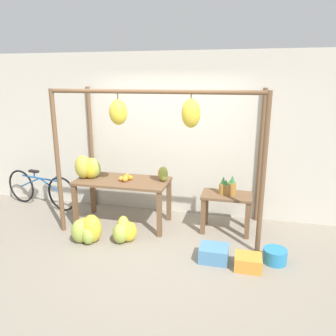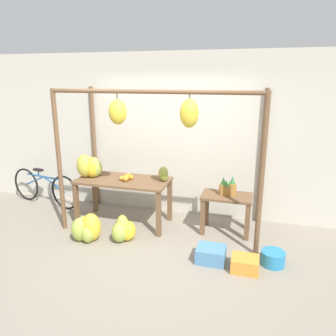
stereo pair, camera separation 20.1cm
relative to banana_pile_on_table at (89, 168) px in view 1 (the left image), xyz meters
name	(u,v)px [view 1 (the left image)]	position (x,y,z in m)	size (l,w,h in m)	color
ground_plane	(147,252)	(1.22, -0.82, -0.94)	(20.00, 20.00, 0.00)	gray
shop_wall_back	(172,135)	(1.22, 0.77, 0.46)	(8.00, 0.08, 2.80)	beige
stall_awning	(158,134)	(1.24, -0.19, 0.65)	(3.09, 1.28, 2.22)	brown
display_table_main	(123,187)	(0.57, 0.02, -0.29)	(1.51, 0.73, 0.77)	brown
display_table_side	(226,203)	(2.25, 0.14, -0.47)	(0.77, 0.48, 0.62)	brown
banana_pile_on_table	(89,168)	(0.00, 0.00, 0.00)	(0.50, 0.45, 0.39)	#9EB247
orange_pile	(126,178)	(0.63, 0.00, -0.13)	(0.21, 0.25, 0.09)	orange
pineapple_cluster	(228,187)	(2.26, 0.14, -0.21)	(0.26, 0.16, 0.32)	olive
banana_pile_ground_left	(88,230)	(0.27, -0.70, -0.76)	(0.51, 0.47, 0.43)	gold
banana_pile_ground_right	(124,231)	(0.81, -0.58, -0.77)	(0.37, 0.38, 0.40)	yellow
fruit_crate_white	(214,253)	(2.16, -0.79, -0.84)	(0.38, 0.32, 0.20)	#4C84B2
blue_bucket	(275,256)	(2.95, -0.66, -0.84)	(0.31, 0.31, 0.19)	teal
parked_bicycle	(41,189)	(-1.23, 0.37, -0.59)	(1.66, 0.38, 0.70)	black
papaya_pile	(163,174)	(1.23, 0.12, -0.05)	(0.22, 0.24, 0.24)	#B2993D
fruit_crate_purple	(248,262)	(2.61, -0.89, -0.85)	(0.34, 0.29, 0.18)	orange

